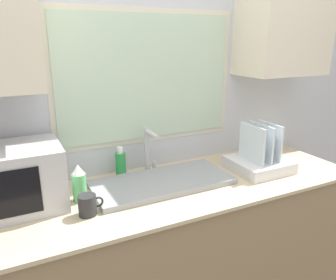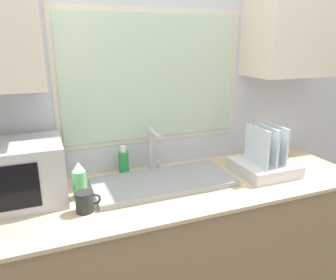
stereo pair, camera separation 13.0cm
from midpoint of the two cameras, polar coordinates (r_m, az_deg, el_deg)
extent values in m
cube|color=#8C7251|center=(2.05, 2.83, -19.58)|extent=(2.16, 0.66, 0.87)
cube|color=#C6B28E|center=(1.82, 3.03, -8.34)|extent=(2.19, 0.69, 0.02)
cube|color=silver|center=(2.01, -1.08, 6.88)|extent=(6.00, 0.06, 2.60)
cube|color=beige|center=(1.96, -0.79, 10.78)|extent=(1.13, 0.01, 0.78)
cube|color=#B2CCB2|center=(1.96, -0.75, 10.76)|extent=(1.07, 0.01, 0.72)
cube|color=beige|center=(2.29, 22.99, 18.95)|extent=(0.56, 0.32, 0.69)
cube|color=gray|center=(1.83, 1.18, -7.34)|extent=(0.77, 0.36, 0.03)
cylinder|color=#B7B7BC|center=(1.96, -1.16, -1.74)|extent=(0.03, 0.03, 0.27)
cylinder|color=#B7B7BC|center=(1.85, -0.30, 1.04)|extent=(0.03, 0.16, 0.03)
cylinder|color=#B7B7BC|center=(2.02, 0.19, -4.45)|extent=(0.02, 0.02, 0.06)
cube|color=#B2B2B7|center=(1.73, -23.42, -5.46)|extent=(0.47, 0.35, 0.30)
cube|color=black|center=(1.57, -24.81, -7.91)|extent=(0.31, 0.01, 0.21)
cube|color=silver|center=(2.08, 18.13, -4.57)|extent=(0.33, 0.32, 0.07)
cube|color=silver|center=(1.99, 17.05, -0.97)|extent=(0.01, 0.22, 0.22)
cube|color=silver|center=(2.03, 18.51, -0.75)|extent=(0.01, 0.22, 0.22)
cube|color=silver|center=(2.07, 19.91, -0.54)|extent=(0.01, 0.22, 0.22)
cylinder|color=#59B266|center=(1.71, -13.02, -7.56)|extent=(0.07, 0.07, 0.14)
cone|color=silver|center=(1.67, -13.24, -4.56)|extent=(0.06, 0.06, 0.05)
cylinder|color=#268C3F|center=(1.93, -5.80, -4.13)|extent=(0.06, 0.06, 0.15)
cylinder|color=white|center=(1.90, -5.88, -1.56)|extent=(0.03, 0.03, 0.04)
cylinder|color=#262628|center=(1.58, -12.01, -10.56)|extent=(0.08, 0.08, 0.10)
torus|color=#262628|center=(1.58, -10.24, -10.15)|extent=(0.05, 0.01, 0.05)
camera|label=1|loc=(0.07, -87.76, 0.69)|focal=35.00mm
camera|label=2|loc=(0.07, 92.24, -0.69)|focal=35.00mm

